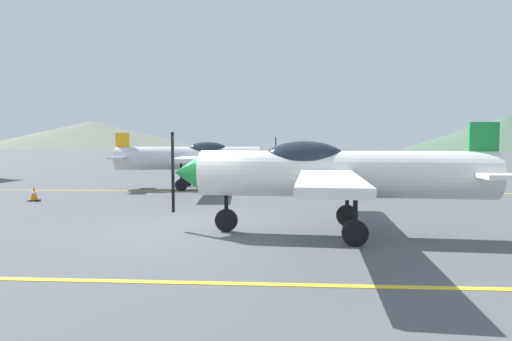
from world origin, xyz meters
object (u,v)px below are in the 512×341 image
airplane_mid (195,157)px  car_sedan (408,175)px  traffic_cone_front (34,194)px  airplane_near (330,172)px

airplane_mid → car_sedan: size_ratio=2.15×
car_sedan → traffic_cone_front: car_sedan is taller
airplane_near → airplane_mid: size_ratio=1.00×
airplane_near → airplane_mid: bearing=118.2°
airplane_near → traffic_cone_front: size_ratio=15.88×
traffic_cone_front → airplane_near: bearing=-26.5°
airplane_mid → traffic_cone_front: bearing=-137.9°
airplane_near → airplane_mid: 11.84m
car_sedan → traffic_cone_front: 16.04m
car_sedan → airplane_near: bearing=-116.7°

